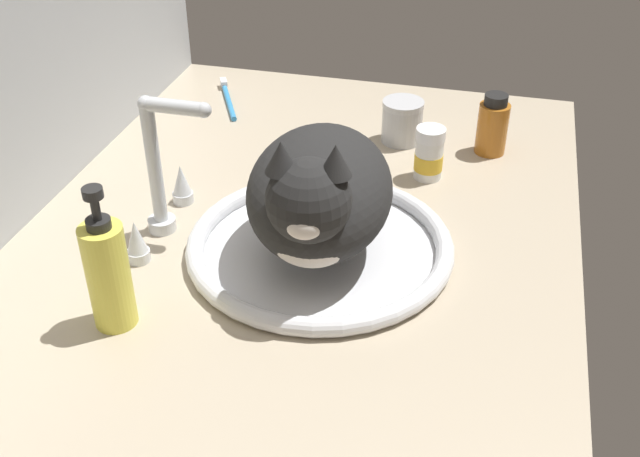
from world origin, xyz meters
The scene contains 10 objects.
countertop centered at (0.00, 0.00, 1.50)cm, with size 118.07×78.84×3.00cm, color #B7A88E.
backsplash_wall centered at (0.00, 40.62, 21.89)cm, with size 118.07×2.40×43.78cm, color #B2B7BC.
sink_basin centered at (-1.18, -4.07, 4.13)cm, with size 37.00×37.00×2.57cm.
faucet centered at (-1.18, 18.72, 11.26)cm, with size 18.86×11.15×20.96cm.
cat centered at (-2.99, -4.30, 13.60)cm, with size 39.08×22.39×20.11cm.
pill_bottle centered at (23.34, -15.76, 7.03)cm, with size 4.68×4.68×8.68cm.
soap_pump_bottle centered at (-21.40, 16.66, 10.38)cm, with size 5.23×5.23×19.12cm.
amber_bottle centered at (34.50, -24.91, 7.90)cm, with size 5.16×5.16×10.50cm.
metal_jar centered at (34.83, -9.66, 6.77)cm, with size 7.14×7.14×7.50cm.
toothbrush centered at (42.87, 25.31, 3.62)cm, with size 15.74×8.70×1.70cm.
Camera 1 is at (-85.38, -25.29, 65.42)cm, focal length 43.17 mm.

